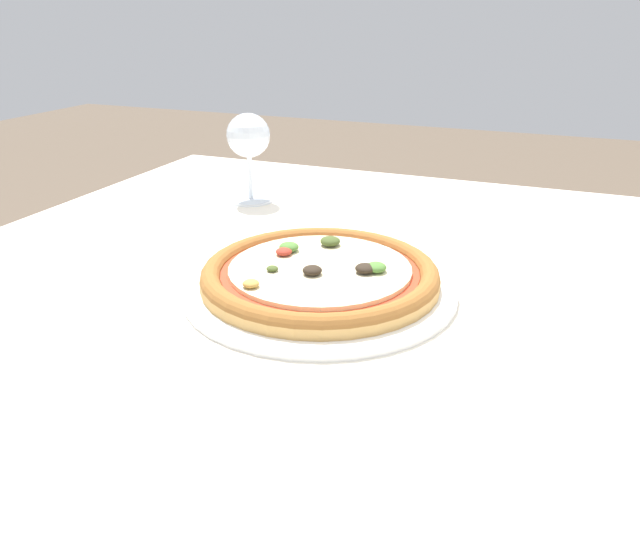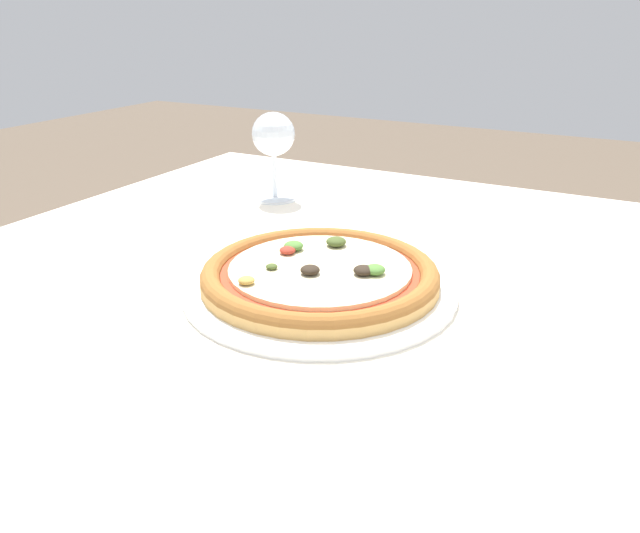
{
  "view_description": "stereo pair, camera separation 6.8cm",
  "coord_description": "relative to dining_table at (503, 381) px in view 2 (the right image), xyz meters",
  "views": [
    {
      "loc": [
        0.03,
        -0.62,
        1.0
      ],
      "look_at": [
        -0.2,
        -0.04,
        0.74
      ],
      "focal_mm": 35.0,
      "sensor_mm": 36.0,
      "label": 1
    },
    {
      "loc": [
        0.09,
        -0.59,
        1.0
      ],
      "look_at": [
        -0.2,
        -0.04,
        0.74
      ],
      "focal_mm": 35.0,
      "sensor_mm": 36.0,
      "label": 2
    }
  ],
  "objects": [
    {
      "name": "dining_table",
      "position": [
        0.0,
        0.0,
        0.0
      ],
      "size": [
        1.42,
        1.01,
        0.71
      ],
      "color": "#997047",
      "rests_on": "ground_plane"
    },
    {
      "name": "pizza_plate",
      "position": [
        -0.2,
        -0.04,
        0.09
      ],
      "size": [
        0.3,
        0.3,
        0.04
      ],
      "color": "white",
      "rests_on": "dining_table"
    },
    {
      "name": "wine_glass_far_left",
      "position": [
        -0.44,
        0.25,
        0.18
      ],
      "size": [
        0.07,
        0.07,
        0.14
      ],
      "color": "silver",
      "rests_on": "dining_table"
    }
  ]
}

